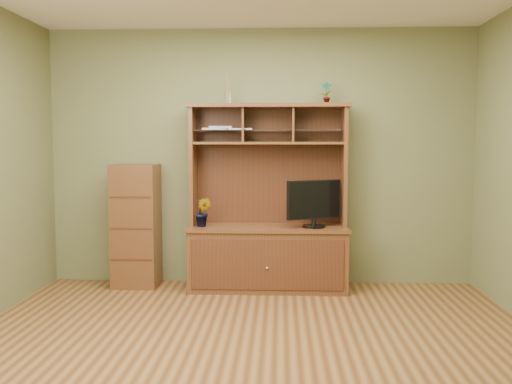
{
  "coord_description": "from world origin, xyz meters",
  "views": [
    {
      "loc": [
        0.22,
        -4.08,
        1.5
      ],
      "look_at": [
        -0.01,
        1.2,
        1.05
      ],
      "focal_mm": 40.0,
      "sensor_mm": 36.0,
      "label": 1
    }
  ],
  "objects": [
    {
      "name": "top_plant",
      "position": [
        0.68,
        1.8,
        2.01
      ],
      "size": [
        0.13,
        0.1,
        0.23
      ],
      "primitive_type": "imported",
      "rotation": [
        0.0,
        0.0,
        -0.14
      ],
      "color": "#386824",
      "rests_on": "media_hutch"
    },
    {
      "name": "monitor",
      "position": [
        0.55,
        1.65,
        0.9
      ],
      "size": [
        0.56,
        0.32,
        0.48
      ],
      "rotation": [
        0.0,
        0.0,
        0.48
      ],
      "color": "black",
      "rests_on": "media_hutch"
    },
    {
      "name": "magazines",
      "position": [
        -0.36,
        1.8,
        1.65
      ],
      "size": [
        0.53,
        0.22,
        0.04
      ],
      "color": "#ACACB1",
      "rests_on": "media_hutch"
    },
    {
      "name": "reed_diffuser",
      "position": [
        -0.33,
        1.8,
        2.02
      ],
      "size": [
        0.06,
        0.06,
        0.31
      ],
      "color": "silver",
      "rests_on": "media_hutch"
    },
    {
      "name": "room",
      "position": [
        0.0,
        0.0,
        1.35
      ],
      "size": [
        4.54,
        4.04,
        2.74
      ],
      "color": "#533217",
      "rests_on": "ground"
    },
    {
      "name": "side_cabinet",
      "position": [
        -1.3,
        1.77,
        0.64
      ],
      "size": [
        0.46,
        0.42,
        1.28
      ],
      "color": "#402312",
      "rests_on": "room"
    },
    {
      "name": "orchid_plant",
      "position": [
        -0.57,
        1.65,
        0.8
      ],
      "size": [
        0.18,
        0.16,
        0.3
      ],
      "primitive_type": "imported",
      "rotation": [
        0.0,
        0.0,
        -0.17
      ],
      "color": "#2D5B1F",
      "rests_on": "media_hutch"
    },
    {
      "name": "media_hutch",
      "position": [
        0.09,
        1.73,
        0.52
      ],
      "size": [
        1.66,
        0.61,
        1.9
      ],
      "color": "#402312",
      "rests_on": "room"
    }
  ]
}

